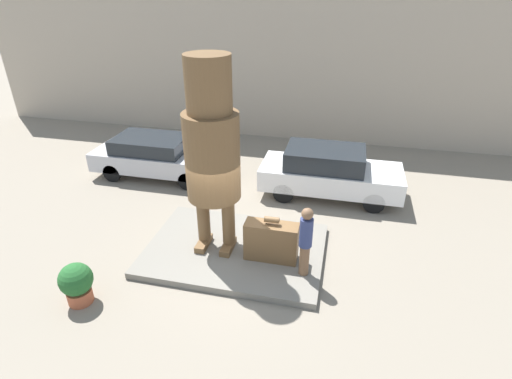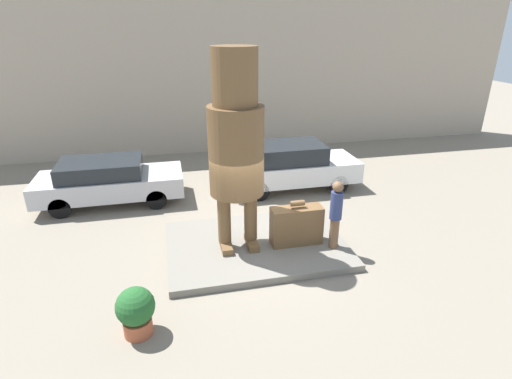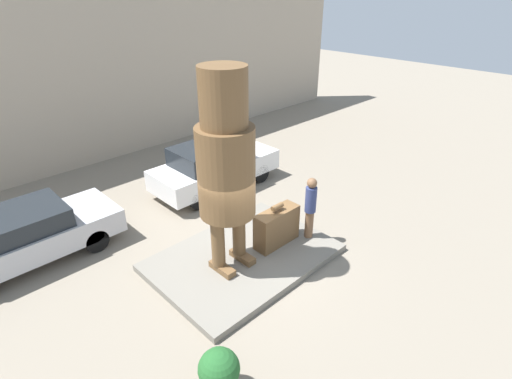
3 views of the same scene
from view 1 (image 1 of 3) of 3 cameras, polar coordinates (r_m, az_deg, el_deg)
The scene contains 9 objects.
ground_plane at distance 10.47m, azimuth -2.97°, elevation -8.97°, with size 60.00×60.00×0.00m, color gray.
pedestal at distance 10.41m, azimuth -2.99°, elevation -8.59°, with size 4.48×3.18×0.18m.
building_backdrop at distance 17.25m, azimuth 5.20°, elevation 19.12°, with size 28.00×0.60×7.32m.
statue_figure at distance 9.13m, azimuth -6.34°, elevation 6.42°, with size 1.29×1.29×4.75m.
giant_suitcase at distance 9.70m, azimuth 2.20°, elevation -7.38°, with size 1.29×0.47×1.18m.
tourist at distance 9.02m, azimuth 7.11°, elevation -7.06°, with size 0.30×0.30×1.76m.
parked_car_silver at distance 14.50m, azimuth -14.01°, elevation 4.75°, with size 4.48×1.80×1.43m.
parked_car_white at distance 12.91m, azimuth 10.36°, elevation 2.54°, with size 4.42×1.77×1.61m.
planter_pot at distance 9.55m, azimuth -24.25°, elevation -12.03°, with size 0.72×0.72×0.98m.
Camera 1 is at (2.42, -8.01, 6.29)m, focal length 28.00 mm.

